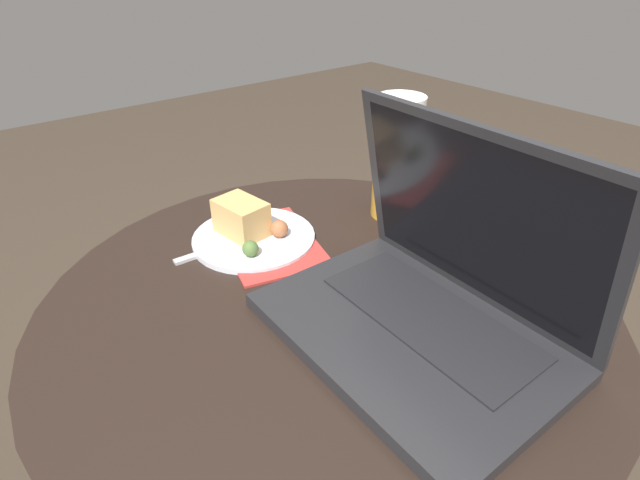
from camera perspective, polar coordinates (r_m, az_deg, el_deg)
name	(u,v)px	position (r m, az deg, el deg)	size (l,w,h in m)	color
table	(325,369)	(0.76, 0.63, -14.49)	(0.75, 0.75, 0.57)	black
napkin	(270,243)	(0.78, -5.77, -0.32)	(0.22, 0.18, 0.00)	#B7332D
laptop	(430,296)	(0.60, 12.49, -6.26)	(0.35, 0.25, 0.25)	#232326
beer_glass	(397,158)	(0.83, 8.77, 9.21)	(0.08, 0.08, 0.20)	gold
snack_plate	(250,230)	(0.79, -7.99, 1.18)	(0.19, 0.19, 0.06)	silver
fork	(233,243)	(0.79, -9.87, -0.33)	(0.03, 0.17, 0.00)	#B2B2B7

